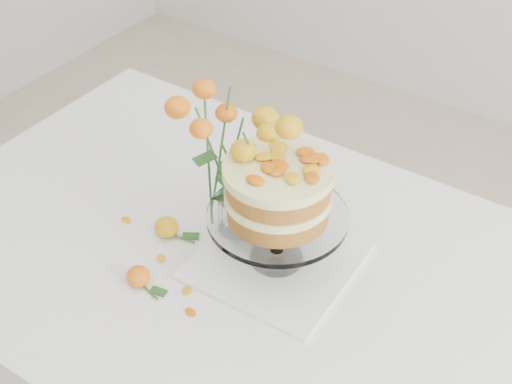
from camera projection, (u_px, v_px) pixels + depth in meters
table at (237, 281)px, 1.52m from camera, size 1.43×0.93×0.76m
napkin at (276, 260)px, 1.45m from camera, size 0.31×0.31×0.01m
cake_stand at (278, 196)px, 1.34m from camera, size 0.28×0.28×0.25m
rose_vase at (235, 151)px, 1.38m from camera, size 0.25×0.25×0.37m
loose_rose_near at (167, 227)px, 1.50m from camera, size 0.09×0.05×0.04m
loose_rose_far at (138, 276)px, 1.39m from camera, size 0.08×0.05×0.04m
stray_petal_a at (161, 259)px, 1.46m from camera, size 0.03×0.02×0.00m
stray_petal_b at (187, 291)px, 1.39m from camera, size 0.03×0.02×0.00m
stray_petal_c at (191, 312)px, 1.35m from camera, size 0.03×0.02×0.00m
stray_petal_d at (126, 220)px, 1.55m from camera, size 0.03×0.02×0.00m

